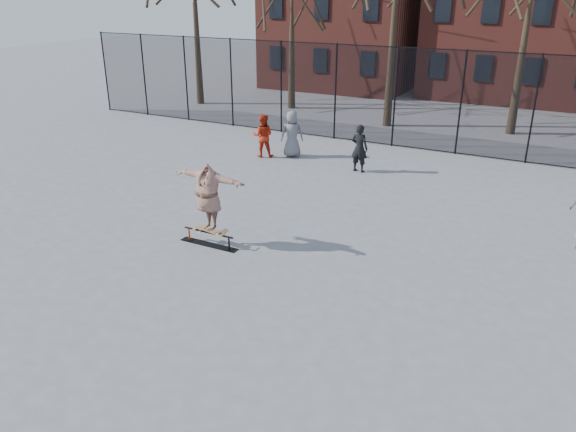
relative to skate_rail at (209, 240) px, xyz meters
The scene contains 8 objects.
ground 3.04m from the skate_rail, 31.37° to the right, with size 100.00×100.00×0.00m, color slate.
skate_rail is the anchor object (origin of this frame).
skateboard 0.28m from the skate_rail, ahead, with size 0.88×0.21×0.10m, color olive, non-canonical shape.
skater 1.18m from the skate_rail, ahead, with size 2.10×0.57×1.71m, color #493483.
bystander_grey 8.38m from the skate_rail, 102.34° to the left, with size 0.87×0.57×1.78m, color slate.
bystander_black 7.69m from the skate_rail, 81.01° to the left, with size 0.62×0.41×1.71m, color black.
bystander_red 8.12m from the skate_rail, 109.94° to the left, with size 0.80×0.62×1.65m, color #AF230F.
fence 11.86m from the skate_rail, 77.28° to the left, with size 34.03×0.07×4.00m.
Camera 1 is at (5.27, -9.07, 6.21)m, focal length 35.00 mm.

